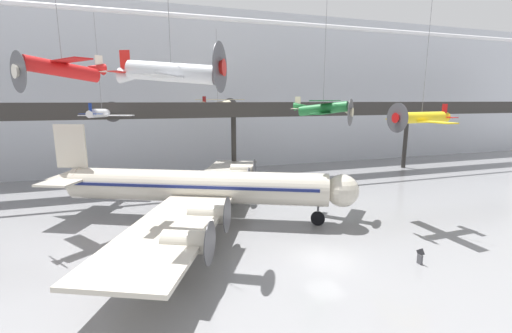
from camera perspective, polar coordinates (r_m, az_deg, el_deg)
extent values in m
plane|color=gray|center=(26.56, 11.62, -14.91)|extent=(260.00, 260.00, 0.00)
cube|color=silver|center=(58.96, -6.44, 12.30)|extent=(140.00, 3.00, 25.78)
cube|color=#2D2B28|center=(47.88, -3.50, 8.80)|extent=(110.00, 3.20, 0.90)
cube|color=#2D2B28|center=(46.36, -3.02, 9.97)|extent=(110.00, 0.12, 1.10)
cylinder|color=#2D2B28|center=(49.26, -3.71, 2.95)|extent=(0.70, 0.70, 9.22)
cylinder|color=#2D2B28|center=(63.89, 23.62, 3.90)|extent=(0.70, 0.70, 9.22)
cylinder|color=silver|center=(47.62, -3.23, 23.23)|extent=(120.00, 0.60, 0.60)
cylinder|color=beige|center=(33.26, -9.86, -3.27)|extent=(23.77, 13.27, 3.06)
sphere|color=beige|center=(32.19, 14.19, -3.93)|extent=(3.00, 3.00, 3.00)
cone|color=beige|center=(39.40, -29.51, -1.98)|extent=(4.80, 4.24, 2.82)
cube|color=navy|center=(33.19, -9.88, -2.76)|extent=(22.23, 12.59, 0.28)
cube|color=beige|center=(42.14, -5.06, -1.08)|extent=(11.94, 16.81, 0.28)
cube|color=beige|center=(24.66, -14.17, -10.26)|extent=(11.94, 16.81, 0.28)
cylinder|color=beige|center=(38.46, -3.59, -2.16)|extent=(3.24, 2.55, 1.47)
cylinder|color=#4C4C51|center=(38.21, -1.25, -2.22)|extent=(1.24, 2.56, 2.79)
cylinder|color=beige|center=(43.65, -2.32, -0.55)|extent=(3.24, 2.55, 1.47)
cylinder|color=#4C4C51|center=(43.44, -0.26, -0.60)|extent=(1.24, 2.56, 2.79)
cylinder|color=beige|center=(27.24, -8.12, -7.85)|extent=(3.24, 2.55, 1.47)
cylinder|color=#4C4C51|center=(26.89, -4.82, -8.03)|extent=(1.24, 2.56, 2.79)
cylinder|color=beige|center=(22.42, -11.70, -12.21)|extent=(3.24, 2.55, 1.47)
cylinder|color=#4C4C51|center=(21.99, -7.68, -12.55)|extent=(1.24, 2.56, 2.79)
cube|color=beige|center=(38.14, -28.52, 2.99)|extent=(2.96, 1.52, 4.29)
cube|color=beige|center=(38.44, -27.73, -1.52)|extent=(6.24, 8.56, 0.20)
cylinder|color=#4C4C51|center=(32.59, 10.29, -7.50)|extent=(0.20, 0.20, 1.21)
cylinder|color=black|center=(32.79, 10.25, -8.51)|extent=(1.34, 0.89, 1.30)
cylinder|color=#4C4C51|center=(36.02, -8.20, -5.64)|extent=(0.20, 0.20, 1.21)
cylinder|color=black|center=(36.20, -8.17, -6.56)|extent=(1.34, 0.89, 1.30)
cylinder|color=#4C4C51|center=(31.54, -10.49, -8.14)|extent=(0.20, 0.20, 1.21)
cylinder|color=black|center=(31.75, -10.46, -9.18)|extent=(1.34, 0.89, 1.30)
cylinder|color=silver|center=(24.52, -13.94, 15.00)|extent=(6.02, 4.07, 1.73)
cone|color=red|center=(23.43, -6.54, 16.06)|extent=(1.43, 1.48, 1.14)
cylinder|color=#4C4C51|center=(23.37, -6.00, 16.12)|extent=(1.61, 2.90, 3.28)
cone|color=silver|center=(25.85, -20.11, 13.93)|extent=(2.02, 1.76, 1.20)
cube|color=silver|center=(24.35, -13.07, 14.18)|extent=(5.72, 8.79, 0.10)
cube|color=red|center=(26.11, -20.99, 16.02)|extent=(0.68, 0.41, 1.51)
cube|color=red|center=(26.05, -20.87, 14.37)|extent=(2.23, 3.24, 0.06)
cylinder|color=slate|center=(25.19, -14.43, 24.63)|extent=(0.04, 0.04, 7.20)
cylinder|color=beige|center=(49.63, -6.39, 10.01)|extent=(4.81, 4.26, 1.63)
cone|color=maroon|center=(51.83, -4.47, 9.77)|extent=(1.30, 1.31, 0.98)
cylinder|color=#4C4C51|center=(51.99, -4.34, 9.76)|extent=(1.84, 2.21, 2.84)
cone|color=beige|center=(47.64, -8.35, 10.24)|extent=(1.75, 1.67, 1.07)
cube|color=beige|center=(49.88, -6.18, 11.02)|extent=(6.08, 6.95, 0.10)
cube|color=beige|center=(49.89, -6.15, 9.52)|extent=(6.08, 6.95, 0.10)
cube|color=maroon|center=(47.39, -8.62, 10.70)|extent=(0.53, 0.46, 1.31)
cube|color=maroon|center=(47.40, -8.59, 9.91)|extent=(2.31, 2.59, 0.06)
cylinder|color=slate|center=(49.84, -6.53, 16.29)|extent=(0.04, 0.04, 9.81)
cylinder|color=silver|center=(44.14, -24.26, 8.13)|extent=(2.57, 4.68, 1.05)
cone|color=navy|center=(46.31, -22.90, 8.39)|extent=(1.08, 1.03, 0.86)
cylinder|color=#4C4C51|center=(46.46, -22.81, 8.40)|extent=(2.34, 0.94, 2.49)
cone|color=silver|center=(42.14, -25.64, 7.87)|extent=(1.21, 1.47, 0.84)
cube|color=silver|center=(44.40, -24.07, 7.79)|extent=(6.93, 3.58, 0.10)
cube|color=navy|center=(41.87, -25.90, 8.68)|extent=(0.26, 0.55, 1.15)
cube|color=navy|center=(41.89, -25.83, 7.90)|extent=(2.53, 1.43, 0.06)
cylinder|color=slate|center=(44.31, -24.87, 15.54)|extent=(0.04, 0.04, 10.51)
cylinder|color=yellow|center=(33.60, 25.86, 7.36)|extent=(4.72, 1.07, 1.00)
cone|color=red|center=(31.90, 22.70, 7.49)|extent=(0.80, 0.89, 0.88)
cylinder|color=#4C4C51|center=(31.79, 22.47, 7.50)|extent=(0.09, 2.53, 2.53)
cone|color=yellow|center=(35.26, 28.51, 7.23)|extent=(1.28, 0.85, 0.84)
cube|color=yellow|center=(33.41, 25.47, 6.87)|extent=(1.29, 7.13, 0.10)
cube|color=red|center=(35.45, 28.91, 8.18)|extent=(0.57, 0.07, 1.17)
cube|color=red|center=(35.47, 28.83, 7.24)|extent=(0.62, 2.54, 0.06)
cylinder|color=slate|center=(33.83, 26.71, 17.10)|extent=(0.04, 0.04, 10.52)
cylinder|color=#1E6B33|center=(34.74, 11.10, 9.41)|extent=(4.17, 4.13, 1.52)
cone|color=beige|center=(34.17, 15.19, 8.74)|extent=(1.19, 1.19, 0.89)
cylinder|color=#4C4C51|center=(34.14, 15.48, 8.69)|extent=(1.84, 1.87, 2.58)
cone|color=#1E6B33|center=(35.43, 7.42, 9.98)|extent=(1.57, 1.56, 0.98)
cube|color=#1E6B33|center=(34.65, 11.62, 10.71)|extent=(5.92, 5.98, 0.10)
cube|color=#1E6B33|center=(34.68, 11.55, 8.74)|extent=(5.92, 5.98, 0.10)
cube|color=beige|center=(35.52, 6.98, 10.53)|extent=(0.46, 0.45, 1.19)
cube|color=beige|center=(35.53, 6.96, 9.57)|extent=(2.23, 2.25, 0.06)
cylinder|color=slate|center=(35.03, 11.45, 18.34)|extent=(0.04, 0.04, 9.89)
cylinder|color=red|center=(32.51, -29.52, 13.89)|extent=(5.40, 4.21, 1.83)
cone|color=silver|center=(31.40, -34.52, 12.89)|extent=(1.37, 1.40, 1.05)
cylinder|color=#4C4C51|center=(31.33, -34.88, 12.82)|extent=(1.75, 2.53, 3.04)
cone|color=red|center=(33.75, -25.16, 14.66)|extent=(1.90, 1.74, 1.17)
cube|color=red|center=(32.41, -30.19, 14.83)|extent=(5.96, 7.82, 0.10)
cube|color=silver|center=(33.94, -24.69, 15.31)|extent=(0.60, 0.44, 1.40)
cube|color=silver|center=(33.88, -24.59, 14.13)|extent=(2.29, 2.90, 0.06)
cylinder|color=slate|center=(33.03, -30.21, 20.68)|extent=(0.04, 0.04, 6.70)
cube|color=#4C4C51|center=(27.85, 25.64, -13.76)|extent=(0.16, 0.40, 0.70)
cube|color=#232326|center=(27.64, 25.74, -12.76)|extent=(0.05, 0.78, 0.73)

